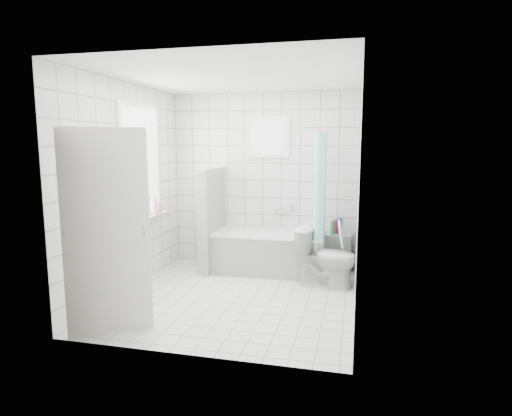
# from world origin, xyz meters

# --- Properties ---
(ground) EXTENTS (3.00, 3.00, 0.00)m
(ground) POSITION_xyz_m (0.00, 0.00, 0.00)
(ground) COLOR white
(ground) RESTS_ON ground
(ceiling) EXTENTS (3.00, 3.00, 0.00)m
(ceiling) POSITION_xyz_m (0.00, 0.00, 2.60)
(ceiling) COLOR white
(ceiling) RESTS_ON ground
(wall_back) EXTENTS (2.80, 0.02, 2.60)m
(wall_back) POSITION_xyz_m (0.00, 1.50, 1.30)
(wall_back) COLOR white
(wall_back) RESTS_ON ground
(wall_front) EXTENTS (2.80, 0.02, 2.60)m
(wall_front) POSITION_xyz_m (0.00, -1.50, 1.30)
(wall_front) COLOR white
(wall_front) RESTS_ON ground
(wall_left) EXTENTS (0.02, 3.00, 2.60)m
(wall_left) POSITION_xyz_m (-1.40, 0.00, 1.30)
(wall_left) COLOR white
(wall_left) RESTS_ON ground
(wall_right) EXTENTS (0.02, 3.00, 2.60)m
(wall_right) POSITION_xyz_m (1.40, 0.00, 1.30)
(wall_right) COLOR white
(wall_right) RESTS_ON ground
(window_left) EXTENTS (0.01, 0.90, 1.40)m
(window_left) POSITION_xyz_m (-1.35, 0.30, 1.60)
(window_left) COLOR white
(window_left) RESTS_ON wall_left
(window_back) EXTENTS (0.50, 0.01, 0.50)m
(window_back) POSITION_xyz_m (0.10, 1.46, 1.95)
(window_back) COLOR white
(window_back) RESTS_ON wall_back
(window_sill) EXTENTS (0.18, 1.02, 0.08)m
(window_sill) POSITION_xyz_m (-1.31, 0.30, 0.86)
(window_sill) COLOR white
(window_sill) RESTS_ON wall_left
(door) EXTENTS (0.69, 0.48, 2.00)m
(door) POSITION_xyz_m (-0.92, -1.26, 1.00)
(door) COLOR silver
(door) RESTS_ON ground
(bathtub) EXTENTS (1.58, 0.77, 0.58)m
(bathtub) POSITION_xyz_m (0.18, 1.12, 0.29)
(bathtub) COLOR white
(bathtub) RESTS_ON ground
(partition_wall) EXTENTS (0.15, 0.85, 1.50)m
(partition_wall) POSITION_xyz_m (-0.67, 1.07, 0.75)
(partition_wall) COLOR white
(partition_wall) RESTS_ON ground
(tiled_ledge) EXTENTS (0.40, 0.24, 0.55)m
(tiled_ledge) POSITION_xyz_m (1.14, 1.38, 0.28)
(tiled_ledge) COLOR white
(tiled_ledge) RESTS_ON ground
(toilet) EXTENTS (0.80, 0.50, 0.78)m
(toilet) POSITION_xyz_m (1.03, 0.65, 0.39)
(toilet) COLOR white
(toilet) RESTS_ON ground
(curtain_rod) EXTENTS (0.02, 0.80, 0.02)m
(curtain_rod) POSITION_xyz_m (0.91, 1.10, 2.00)
(curtain_rod) COLOR silver
(curtain_rod) RESTS_ON wall_back
(shower_curtain) EXTENTS (0.14, 0.48, 1.78)m
(shower_curtain) POSITION_xyz_m (0.91, 0.97, 1.10)
(shower_curtain) COLOR #53F4EC
(shower_curtain) RESTS_ON curtain_rod
(tub_faucet) EXTENTS (0.18, 0.06, 0.06)m
(tub_faucet) POSITION_xyz_m (0.28, 1.46, 0.85)
(tub_faucet) COLOR silver
(tub_faucet) RESTS_ON wall_back
(sill_bottles) EXTENTS (0.16, 0.77, 0.33)m
(sill_bottles) POSITION_xyz_m (-1.30, 0.27, 1.05)
(sill_bottles) COLOR pink
(sill_bottles) RESTS_ON window_sill
(ledge_bottles) EXTENTS (0.16, 0.17, 0.24)m
(ledge_bottles) POSITION_xyz_m (1.12, 1.38, 0.66)
(ledge_bottles) COLOR #178E49
(ledge_bottles) RESTS_ON tiled_ledge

